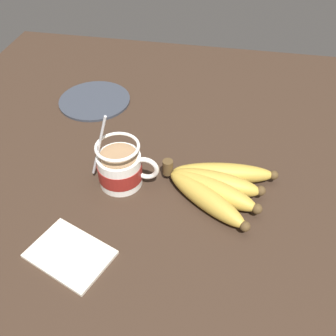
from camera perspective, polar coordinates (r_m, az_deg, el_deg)
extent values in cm
cube|color=#332319|center=(73.00, 0.69, -3.23)|extent=(120.57, 120.57, 2.63)
cylinder|color=white|center=(70.79, -7.33, -0.22)|extent=(8.18, 8.18, 6.61)
cylinder|color=maroon|center=(70.92, -7.31, -0.33)|extent=(8.38, 8.38, 3.12)
torus|color=white|center=(68.89, -3.47, -0.05)|extent=(5.18, 0.90, 5.18)
cylinder|color=#997551|center=(68.51, -7.58, 1.85)|extent=(6.98, 6.98, 0.40)
torus|color=white|center=(67.09, -7.75, 3.25)|extent=(8.18, 8.18, 0.60)
cylinder|color=silver|center=(68.44, -10.48, 3.24)|extent=(4.53, 0.50, 13.93)
ellipsoid|color=silver|center=(72.42, -8.29, -1.11)|extent=(3.00, 2.00, 0.80)
cylinder|color=#4C381E|center=(71.17, -0.03, 0.14)|extent=(2.00, 2.00, 3.00)
ellipsoid|color=#B79338|center=(67.26, 5.77, -4.58)|extent=(16.63, 13.48, 4.03)
sphere|color=#4C381E|center=(64.15, 11.66, -8.71)|extent=(1.81, 1.81, 1.81)
ellipsoid|color=#B79338|center=(68.68, 6.80, -3.30)|extent=(17.58, 10.16, 4.18)
sphere|color=#4C381E|center=(66.96, 13.41, -6.07)|extent=(1.88, 1.88, 1.88)
ellipsoid|color=#B79338|center=(70.31, 7.25, -1.96)|extent=(17.08, 6.22, 4.21)
sphere|color=#4C381E|center=(70.04, 13.91, -3.39)|extent=(1.89, 1.89, 1.89)
ellipsoid|color=#B79338|center=(72.16, 8.38, -0.78)|extent=(19.49, 6.34, 3.98)
sphere|color=#4C381E|center=(73.76, 15.79, -1.07)|extent=(1.79, 1.79, 1.79)
cube|color=beige|center=(63.73, -14.69, -12.59)|extent=(15.25, 13.07, 0.60)
cylinder|color=#333842|center=(95.92, -11.11, 10.08)|extent=(17.51, 17.51, 0.60)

